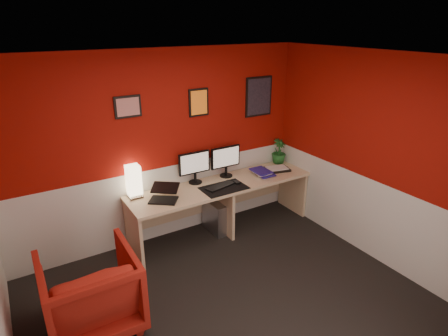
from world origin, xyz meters
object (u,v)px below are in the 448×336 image
desk (222,208)px  laptop (163,193)px  monitor_right (226,157)px  monitor_left (195,163)px  pc_tower (216,216)px  potted_plant (279,151)px  armchair (91,292)px  shoji_lamp (134,182)px  zen_tray (277,169)px

desk → laptop: size_ratio=7.88×
laptop → monitor_right: bearing=51.5°
monitor_left → pc_tower: size_ratio=1.29×
laptop → monitor_right: 1.12m
monitor_left → potted_plant: bearing=-0.0°
armchair → monitor_right: bearing=-153.1°
monitor_right → potted_plant: size_ratio=1.52×
potted_plant → armchair: 3.35m
pc_tower → armchair: 2.13m
monitor_left → potted_plant: monitor_left is taller
desk → pc_tower: bearing=133.0°
shoji_lamp → laptop: 0.40m
desk → monitor_right: (0.19, 0.21, 0.66)m
pc_tower → shoji_lamp: bearing=170.5°
laptop → monitor_left: 0.68m
potted_plant → monitor_left: bearing=180.0°
monitor_right → zen_tray: monitor_right is taller
monitor_left → armchair: size_ratio=0.67×
desk → shoji_lamp: shoji_lamp is taller
monitor_right → zen_tray: size_ratio=1.66×
zen_tray → potted_plant: (0.21, 0.22, 0.18)m
desk → armchair: bearing=-156.6°
desk → monitor_left: bearing=141.4°
desk → monitor_left: size_ratio=4.48×
zen_tray → armchair: armchair is taller
monitor_left → zen_tray: monitor_left is taller
monitor_left → monitor_right: 0.48m
shoji_lamp → pc_tower: 1.29m
laptop → armchair: 1.43m
monitor_right → potted_plant: bearing=1.2°
desk → monitor_right: size_ratio=4.48×
laptop → pc_tower: laptop is taller
monitor_left → pc_tower: bearing=-35.8°
zen_tray → potted_plant: size_ratio=0.92×
laptop → zen_tray: laptop is taller
pc_tower → armchair: (-1.91, -0.92, 0.17)m
laptop → potted_plant: (2.03, 0.29, 0.08)m
shoji_lamp → monitor_left: monitor_left is taller
monitor_right → zen_tray: (0.76, -0.20, -0.28)m
monitor_left → zen_tray: bearing=-10.1°
desk → pc_tower: (-0.06, 0.07, -0.14)m
desk → armchair: (-1.98, -0.85, 0.03)m
shoji_lamp → pc_tower: (1.07, -0.16, -0.70)m
monitor_right → armchair: 2.49m
shoji_lamp → monitor_right: monitor_right is taller
shoji_lamp → laptop: shoji_lamp is taller
shoji_lamp → zen_tray: bearing=-6.0°
monitor_left → zen_tray: (1.24, -0.22, -0.28)m
laptop → pc_tower: bearing=46.4°
desk → armchair: size_ratio=3.00×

